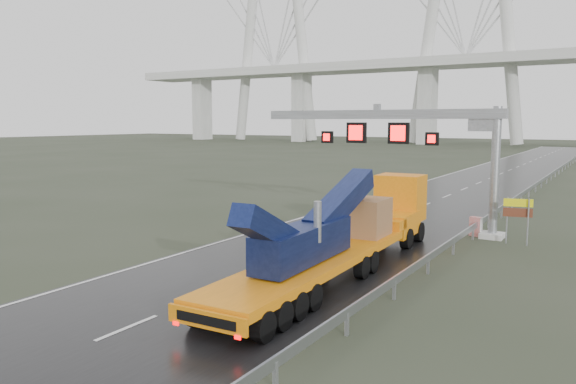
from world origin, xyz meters
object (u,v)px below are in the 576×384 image
Objects in this scene: heavy_haul_truck at (353,229)px; striped_barrier at (476,227)px; sign_gantry at (410,135)px; exit_sign_pair at (518,212)px.

heavy_haul_truck is 9.95m from striped_barrier.
heavy_haul_truck is at bearing -85.92° from sign_gantry.
exit_sign_pair is at bearing 54.43° from heavy_haul_truck.
heavy_haul_truck is 7.41× the size of exit_sign_pair.
striped_barrier is at bearing 69.26° from heavy_haul_truck.
exit_sign_pair is (6.21, -0.99, -3.89)m from sign_gantry.
exit_sign_pair is at bearing -9.08° from sign_gantry.
heavy_haul_truck is (0.66, -9.25, -3.96)m from sign_gantry.
sign_gantry is at bearing -166.16° from striped_barrier.
heavy_haul_truck is at bearing -96.70° from striped_barrier.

